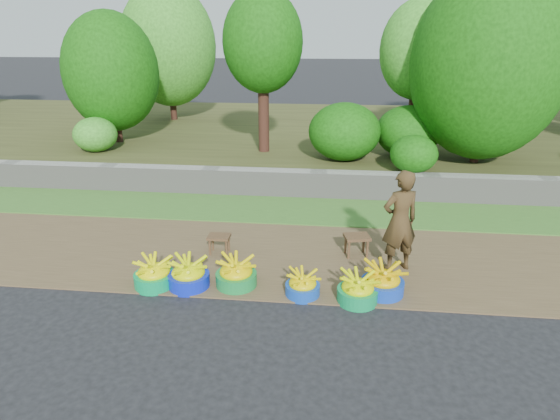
# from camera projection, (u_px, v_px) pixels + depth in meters

# --- Properties ---
(ground_plane) EXTENTS (120.00, 120.00, 0.00)m
(ground_plane) POSITION_uv_depth(u_px,v_px,m) (307.00, 304.00, 5.83)
(ground_plane) COLOR black
(ground_plane) RESTS_ON ground
(dirt_shoulder) EXTENTS (80.00, 2.50, 0.02)m
(dirt_shoulder) POSITION_uv_depth(u_px,v_px,m) (311.00, 259.00, 6.99)
(dirt_shoulder) COLOR brown
(dirt_shoulder) RESTS_ON ground
(grass_verge) EXTENTS (80.00, 1.50, 0.04)m
(grass_verge) POSITION_uv_depth(u_px,v_px,m) (316.00, 211.00, 8.84)
(grass_verge) COLOR #3F7429
(grass_verge) RESTS_ON ground
(retaining_wall) EXTENTS (80.00, 0.35, 0.55)m
(retaining_wall) POSITION_uv_depth(u_px,v_px,m) (318.00, 184.00, 9.54)
(retaining_wall) COLOR gray
(retaining_wall) RESTS_ON ground
(earth_bank) EXTENTS (80.00, 10.00, 0.50)m
(earth_bank) POSITION_uv_depth(u_px,v_px,m) (324.00, 136.00, 14.10)
(earth_bank) COLOR #42441E
(earth_bank) RESTS_ON ground
(vegetation) EXTENTS (37.85, 8.37, 4.91)m
(vegetation) POSITION_uv_depth(u_px,v_px,m) (318.00, 42.00, 12.23)
(vegetation) COLOR #321B13
(vegetation) RESTS_ON earth_bank
(basin_a) EXTENTS (0.53, 0.53, 0.40)m
(basin_a) POSITION_uv_depth(u_px,v_px,m) (154.00, 274.00, 6.19)
(basin_a) COLOR #02944D
(basin_a) RESTS_ON ground
(basin_b) EXTENTS (0.55, 0.55, 0.41)m
(basin_b) POSITION_uv_depth(u_px,v_px,m) (189.00, 275.00, 6.16)
(basin_b) COLOR #0C21C8
(basin_b) RESTS_ON ground
(basin_c) EXTENTS (0.55, 0.55, 0.41)m
(basin_c) POSITION_uv_depth(u_px,v_px,m) (236.00, 274.00, 6.19)
(basin_c) COLOR #167F36
(basin_c) RESTS_ON ground
(basin_d) EXTENTS (0.45, 0.45, 0.33)m
(basin_d) POSITION_uv_depth(u_px,v_px,m) (303.00, 285.00, 5.97)
(basin_d) COLOR #1242B1
(basin_d) RESTS_ON ground
(basin_e) EXTENTS (0.51, 0.51, 0.38)m
(basin_e) POSITION_uv_depth(u_px,v_px,m) (358.00, 290.00, 5.83)
(basin_e) COLOR #0A8847
(basin_e) RESTS_ON ground
(basin_f) EXTENTS (0.55, 0.55, 0.41)m
(basin_f) POSITION_uv_depth(u_px,v_px,m) (383.00, 281.00, 5.99)
(basin_f) COLOR #123AB2
(basin_f) RESTS_ON ground
(stool_left) EXTENTS (0.33, 0.25, 0.29)m
(stool_left) POSITION_uv_depth(u_px,v_px,m) (219.00, 239.00, 7.06)
(stool_left) COLOR #4E3520
(stool_left) RESTS_ON dirt_shoulder
(stool_right) EXTENTS (0.42, 0.36, 0.32)m
(stool_right) POSITION_uv_depth(u_px,v_px,m) (357.00, 240.00, 6.98)
(stool_right) COLOR #4E3520
(stool_right) RESTS_ON dirt_shoulder
(vendor_woman) EXTENTS (0.62, 0.52, 1.46)m
(vendor_woman) POSITION_uv_depth(u_px,v_px,m) (400.00, 221.00, 6.42)
(vendor_woman) COLOR black
(vendor_woman) RESTS_ON dirt_shoulder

